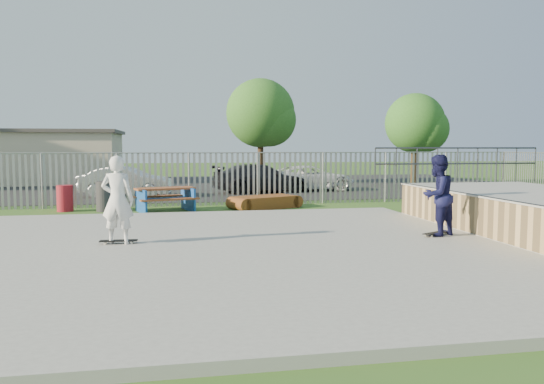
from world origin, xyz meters
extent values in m
plane|color=#355F20|center=(0.00, 0.00, 0.00)|extent=(120.00, 120.00, 0.00)
cube|color=gray|center=(0.00, 0.00, 0.07)|extent=(15.00, 12.00, 0.15)
cube|color=tan|center=(9.50, 1.00, 0.53)|extent=(4.00, 7.00, 1.05)
cube|color=#9E9E99|center=(9.50, 1.00, 1.07)|extent=(4.05, 7.05, 0.04)
cylinder|color=#383A3F|center=(7.52, 1.00, 1.08)|extent=(0.06, 7.00, 0.06)
cube|color=brown|center=(0.14, 7.40, 0.80)|extent=(2.10, 1.28, 0.07)
cube|color=brown|center=(0.32, 6.77, 0.48)|extent=(1.98, 0.84, 0.05)
cube|color=brown|center=(-0.04, 8.03, 0.48)|extent=(1.98, 0.84, 0.05)
cube|color=#164899|center=(0.14, 7.40, 0.40)|extent=(2.10, 1.95, 0.81)
cube|color=brown|center=(3.68, 7.79, 0.22)|extent=(2.47, 1.89, 0.44)
cylinder|color=maroon|center=(-3.26, 8.11, 0.45)|extent=(0.54, 0.54, 0.90)
cylinder|color=#29292B|center=(-1.89, 7.87, 0.52)|extent=(0.63, 0.63, 1.04)
cube|color=black|center=(0.00, 19.00, 0.01)|extent=(40.00, 18.00, 0.02)
imported|color=silver|center=(-1.61, 12.95, 0.68)|extent=(4.20, 2.09, 1.32)
imported|color=black|center=(4.55, 14.03, 0.70)|extent=(4.96, 2.71, 1.36)
imported|color=white|center=(7.13, 14.66, 0.64)|extent=(4.69, 2.56, 1.25)
cube|color=beige|center=(-8.00, 23.00, 1.50)|extent=(10.00, 6.00, 3.00)
cube|color=#4C4742|center=(-8.00, 23.00, 3.10)|extent=(10.40, 6.40, 0.20)
cylinder|color=#402B19|center=(5.42, 19.62, 1.78)|extent=(0.34, 0.34, 3.56)
sphere|color=#306221|center=(5.42, 19.62, 4.15)|extent=(3.98, 3.98, 3.98)
cylinder|color=#43321B|center=(14.09, 17.63, 1.52)|extent=(0.37, 0.37, 3.05)
sphere|color=#2E6121|center=(14.09, 17.63, 3.56)|extent=(3.41, 3.41, 3.41)
cube|color=black|center=(6.52, 0.39, 0.21)|extent=(0.80, 0.55, 0.02)
cube|color=black|center=(-0.73, 0.67, 0.21)|extent=(0.80, 0.22, 0.02)
imported|color=#12133B|center=(6.52, 0.39, 1.10)|extent=(1.16, 1.07, 1.91)
imported|color=white|center=(-0.73, 0.67, 1.10)|extent=(0.77, 0.58, 1.91)
camera|label=1|loc=(0.50, -11.05, 2.26)|focal=35.00mm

